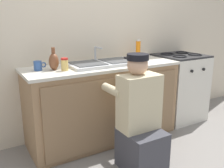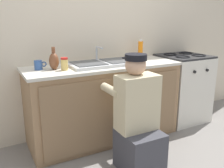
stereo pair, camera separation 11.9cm
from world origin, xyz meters
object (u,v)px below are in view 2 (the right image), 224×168
at_px(condiment_jar, 64,64).
at_px(soap_bottle_orange, 140,50).
at_px(stove_range, 182,88).
at_px(plumber_person, 138,124).
at_px(sink_double_basin, 104,63).
at_px(vase_decorative, 54,61).
at_px(coffee_mug, 39,65).

distance_m(condiment_jar, soap_bottle_orange, 1.11).
bearing_deg(stove_range, plumber_person, -149.39).
xyz_separation_m(sink_double_basin, plumber_person, (0.00, -0.72, -0.46)).
bearing_deg(vase_decorative, condiment_jar, -45.02).
xyz_separation_m(sink_double_basin, stove_range, (1.21, -0.00, -0.46)).
distance_m(sink_double_basin, soap_bottle_orange, 0.62).
relative_size(stove_range, plumber_person, 0.85).
bearing_deg(sink_double_basin, stove_range, -0.10).
bearing_deg(condiment_jar, coffee_mug, 147.31).
xyz_separation_m(stove_range, vase_decorative, (-1.77, -0.00, 0.53)).
relative_size(vase_decorative, soap_bottle_orange, 0.92).
height_order(sink_double_basin, vase_decorative, vase_decorative).
bearing_deg(vase_decorative, coffee_mug, 156.52).
height_order(plumber_person, vase_decorative, vase_decorative).
bearing_deg(sink_double_basin, vase_decorative, -179.71).
xyz_separation_m(condiment_jar, soap_bottle_orange, (1.08, 0.24, 0.05)).
relative_size(plumber_person, condiment_jar, 8.63).
xyz_separation_m(sink_double_basin, condiment_jar, (-0.48, -0.09, 0.05)).
distance_m(plumber_person, condiment_jar, 0.94).
relative_size(vase_decorative, condiment_jar, 1.80).
distance_m(plumber_person, coffee_mug, 1.16).
xyz_separation_m(sink_double_basin, vase_decorative, (-0.56, -0.00, 0.07)).
bearing_deg(condiment_jar, stove_range, 2.84).
bearing_deg(soap_bottle_orange, vase_decorative, -172.45).
xyz_separation_m(plumber_person, soap_bottle_orange, (0.60, 0.87, 0.55)).
distance_m(sink_double_basin, stove_range, 1.29).
bearing_deg(condiment_jar, soap_bottle_orange, 12.41).
height_order(stove_range, condiment_jar, condiment_jar).
height_order(stove_range, plumber_person, plumber_person).
bearing_deg(vase_decorative, soap_bottle_orange, 7.55).
relative_size(plumber_person, coffee_mug, 8.76).
bearing_deg(condiment_jar, plumber_person, -52.49).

